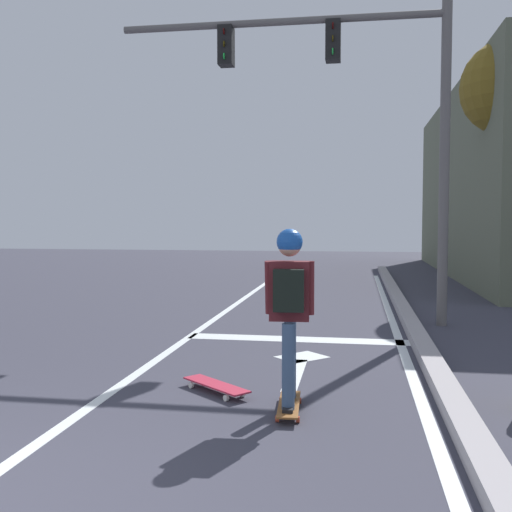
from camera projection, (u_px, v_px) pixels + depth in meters
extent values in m
cube|color=silver|center=(193.00, 334.00, 8.94)|extent=(0.12, 20.00, 0.01)
cube|color=silver|center=(399.00, 340.00, 8.45)|extent=(0.12, 20.00, 0.01)
cube|color=silver|center=(298.00, 339.00, 8.55)|extent=(3.14, 0.40, 0.01)
cube|color=silver|center=(295.00, 374.00, 6.61)|extent=(0.16, 1.40, 0.01)
cube|color=silver|center=(302.00, 357.00, 7.44)|extent=(0.71, 0.71, 0.01)
cube|color=#9E979B|center=(418.00, 336.00, 8.41)|extent=(0.24, 24.00, 0.14)
cube|color=brown|center=(289.00, 404.00, 5.31)|extent=(0.23, 0.79, 0.02)
cube|color=#B2B2B7|center=(290.00, 397.00, 5.57)|extent=(0.15, 0.06, 0.01)
cylinder|color=#C4432B|center=(281.00, 400.00, 5.58)|extent=(0.03, 0.06, 0.05)
cylinder|color=#C4432B|center=(300.00, 401.00, 5.56)|extent=(0.03, 0.06, 0.05)
cube|color=#B2B2B7|center=(288.00, 415.00, 5.04)|extent=(0.15, 0.06, 0.01)
cylinder|color=#C4432B|center=(277.00, 419.00, 5.05)|extent=(0.03, 0.06, 0.05)
cylinder|color=#C4432B|center=(298.00, 419.00, 5.04)|extent=(0.03, 0.06, 0.05)
cylinder|color=#3B5474|center=(290.00, 357.00, 5.45)|extent=(0.11, 0.11, 0.74)
cube|color=black|center=(290.00, 396.00, 5.48)|extent=(0.11, 0.25, 0.03)
cylinder|color=#3B5474|center=(288.00, 367.00, 5.11)|extent=(0.11, 0.11, 0.74)
cube|color=black|center=(288.00, 407.00, 5.13)|extent=(0.11, 0.25, 0.03)
cube|color=#591D21|center=(289.00, 291.00, 5.24)|extent=(0.36, 0.20, 0.52)
cylinder|color=#591D21|center=(269.00, 287.00, 5.29)|extent=(0.07, 0.13, 0.48)
cylinder|color=#591D21|center=(310.00, 288.00, 5.26)|extent=(0.07, 0.08, 0.47)
sphere|color=tan|center=(290.00, 245.00, 5.22)|extent=(0.20, 0.20, 0.20)
sphere|color=#1950AA|center=(290.00, 242.00, 5.22)|extent=(0.23, 0.23, 0.23)
cube|color=black|center=(289.00, 290.00, 5.10)|extent=(0.27, 0.16, 0.36)
cube|color=#B3273D|center=(216.00, 385.00, 5.91)|extent=(0.78, 0.70, 0.02)
cube|color=#B2B2B7|center=(199.00, 380.00, 6.13)|extent=(0.14, 0.16, 0.01)
cylinder|color=silver|center=(191.00, 385.00, 6.07)|extent=(0.06, 0.06, 0.06)
cylinder|color=silver|center=(207.00, 382.00, 6.19)|extent=(0.06, 0.06, 0.06)
cube|color=#B2B2B7|center=(234.00, 392.00, 5.69)|extent=(0.14, 0.16, 0.01)
cylinder|color=silver|center=(226.00, 398.00, 5.63)|extent=(0.06, 0.06, 0.06)
cylinder|color=silver|center=(242.00, 394.00, 5.76)|extent=(0.06, 0.06, 0.06)
cylinder|color=#605C5A|center=(444.00, 164.00, 9.51)|extent=(0.16, 0.16, 5.16)
cylinder|color=#605C5A|center=(279.00, 22.00, 9.81)|extent=(5.29, 0.12, 0.12)
cube|color=black|center=(333.00, 41.00, 9.68)|extent=(0.24, 0.28, 0.64)
cylinder|color=#3A0605|center=(333.00, 26.00, 9.52)|extent=(0.02, 0.10, 0.10)
cylinder|color=#3C3106|center=(333.00, 38.00, 9.53)|extent=(0.02, 0.10, 0.10)
cylinder|color=green|center=(333.00, 51.00, 9.55)|extent=(0.02, 0.10, 0.10)
cube|color=black|center=(226.00, 46.00, 9.97)|extent=(0.24, 0.28, 0.64)
cylinder|color=#3A0605|center=(224.00, 31.00, 9.81)|extent=(0.02, 0.10, 0.10)
cylinder|color=#3C3106|center=(224.00, 44.00, 9.82)|extent=(0.02, 0.10, 0.10)
cylinder|color=green|center=(224.00, 56.00, 9.83)|extent=(0.02, 0.10, 0.10)
cylinder|color=brown|center=(506.00, 207.00, 13.24)|extent=(0.35, 0.35, 3.96)
sphere|color=brown|center=(509.00, 87.00, 13.08)|extent=(2.09, 2.09, 2.09)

